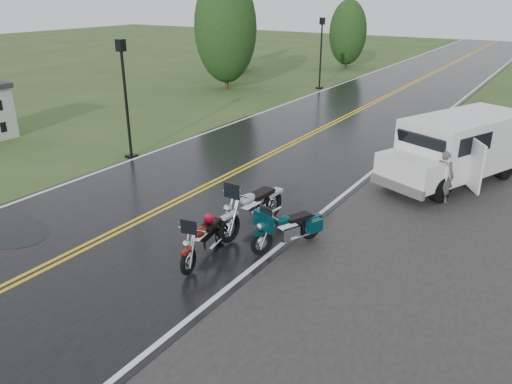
# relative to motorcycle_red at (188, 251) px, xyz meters

# --- Properties ---
(ground) EXTENTS (120.00, 120.00, 0.00)m
(ground) POSITION_rel_motorcycle_red_xyz_m (-2.82, 0.65, -0.59)
(ground) COLOR #2D471E
(ground) RESTS_ON ground
(road) EXTENTS (8.00, 100.00, 0.04)m
(road) POSITION_rel_motorcycle_red_xyz_m (-2.82, 10.65, -0.57)
(road) COLOR black
(road) RESTS_ON ground
(motorcycle_red) EXTENTS (1.10, 2.10, 1.18)m
(motorcycle_red) POSITION_rel_motorcycle_red_xyz_m (0.00, 0.00, 0.00)
(motorcycle_red) COLOR #5B150A
(motorcycle_red) RESTS_ON ground
(motorcycle_teal) EXTENTS (1.42, 2.08, 1.16)m
(motorcycle_teal) POSITION_rel_motorcycle_red_xyz_m (0.85, 1.52, -0.01)
(motorcycle_teal) COLOR #042A31
(motorcycle_teal) RESTS_ON ground
(motorcycle_silver) EXTENTS (1.04, 2.47, 1.43)m
(motorcycle_silver) POSITION_rel_motorcycle_red_xyz_m (-0.10, 1.62, 0.12)
(motorcycle_silver) COLOR #AFB4B8
(motorcycle_silver) RESTS_ON ground
(van_white) EXTENTS (3.93, 5.72, 2.11)m
(van_white) POSITION_rel_motorcycle_red_xyz_m (1.94, 7.46, 0.46)
(van_white) COLOR silver
(van_white) RESTS_ON ground
(person_at_van) EXTENTS (0.57, 0.39, 1.52)m
(person_at_van) POSITION_rel_motorcycle_red_xyz_m (3.47, 6.89, 0.17)
(person_at_van) COLOR #434448
(person_at_van) RESTS_ON ground
(lamp_post_near_left) EXTENTS (0.36, 0.36, 4.15)m
(lamp_post_near_left) POSITION_rel_motorcycle_red_xyz_m (-6.93, 5.15, 1.48)
(lamp_post_near_left) COLOR black
(lamp_post_near_left) RESTS_ON ground
(lamp_post_far_left) EXTENTS (0.36, 0.36, 4.18)m
(lamp_post_far_left) POSITION_rel_motorcycle_red_xyz_m (-7.16, 21.09, 1.50)
(lamp_post_far_left) COLOR black
(lamp_post_far_left) RESTS_ON ground
(tree_left_mid) EXTENTS (3.66, 3.66, 5.73)m
(tree_left_mid) POSITION_rel_motorcycle_red_xyz_m (-11.88, 17.96, 2.27)
(tree_left_mid) COLOR #1E3D19
(tree_left_mid) RESTS_ON ground
(tree_left_far) EXTENTS (2.79, 2.79, 4.30)m
(tree_left_far) POSITION_rel_motorcycle_red_xyz_m (-9.18, 29.90, 1.56)
(tree_left_far) COLOR #1E3D19
(tree_left_far) RESTS_ON ground
(pine_left_far) EXTENTS (3.00, 3.00, 6.24)m
(pine_left_far) POSITION_rel_motorcycle_red_xyz_m (-15.81, 23.93, 2.53)
(pine_left_far) COLOR #1E3D19
(pine_left_far) RESTS_ON ground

